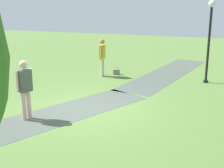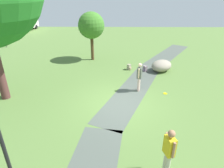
% 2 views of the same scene
% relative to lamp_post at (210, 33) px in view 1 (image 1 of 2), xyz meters
% --- Properties ---
extents(ground_plane, '(48.00, 48.00, 0.00)m').
position_rel_lamp_post_xyz_m(ground_plane, '(4.90, -3.07, -2.09)').
color(ground_plane, '#557438').
extents(footpath_segment_near, '(8.15, 2.73, 0.01)m').
position_rel_lamp_post_xyz_m(footpath_segment_near, '(-1.14, -1.87, -2.09)').
color(footpath_segment_near, '#4B534B').
rests_on(footpath_segment_near, ground).
extents(footpath_segment_mid, '(8.01, 4.62, 0.01)m').
position_rel_lamp_post_xyz_m(footpath_segment_mid, '(6.50, -3.99, -2.09)').
color(footpath_segment_mid, '#4B534B').
rests_on(footpath_segment_mid, ground).
extents(lamp_post, '(0.28, 0.28, 3.37)m').
position_rel_lamp_post_xyz_m(lamp_post, '(0.00, 0.00, 0.00)').
color(lamp_post, black).
rests_on(lamp_post, ground).
extents(woman_with_handbag, '(0.50, 0.33, 1.71)m').
position_rel_lamp_post_xyz_m(woman_with_handbag, '(0.63, -4.52, -1.10)').
color(woman_with_handbag, beige).
rests_on(woman_with_handbag, ground).
extents(man_near_boulder, '(0.50, 0.34, 1.70)m').
position_rel_lamp_post_xyz_m(man_near_boulder, '(6.36, -4.27, -1.10)').
color(man_near_boulder, beige).
rests_on(man_near_boulder, ground).
extents(handbag_on_grass, '(0.36, 0.36, 0.31)m').
position_rel_lamp_post_xyz_m(handbag_on_grass, '(0.06, -4.06, -1.95)').
color(handbag_on_grass, gray).
rests_on(handbag_on_grass, ground).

